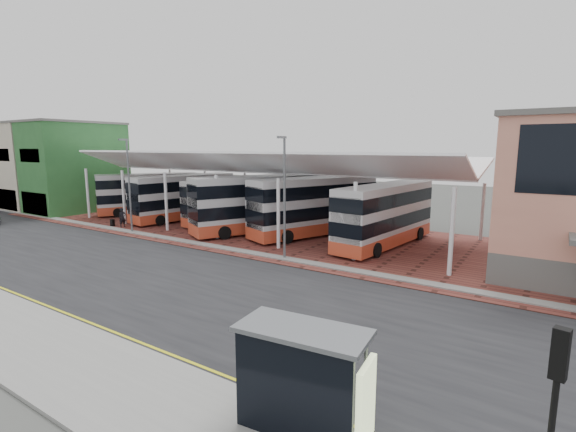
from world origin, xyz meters
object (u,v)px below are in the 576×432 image
traffic_signal_west (555,399)px  pedestrian (122,218)px  bus_shelter (308,374)px  bus_4 (314,207)px  bus_0 (149,194)px  bus_1 (184,198)px  bus_5 (385,215)px  bus_2 (233,201)px  bus_3 (259,204)px

traffic_signal_west → pedestrian: bearing=168.8°
bus_shelter → traffic_signal_west: traffic_signal_west is taller
bus_4 → pedestrian: bus_4 is taller
bus_4 → bus_0: bearing=-158.3°
bus_1 → pedestrian: bearing=-95.4°
traffic_signal_west → bus_0: bearing=163.2°
bus_5 → pedestrian: bearing=-157.6°
bus_0 → bus_shelter: bearing=-2.9°
bus_1 → bus_2: 5.54m
bus_1 → bus_5: bearing=10.4°
bus_2 → bus_3: 5.30m
bus_1 → bus_4: size_ratio=0.94×
bus_shelter → traffic_signal_west: 5.16m
bus_4 → pedestrian: size_ratio=6.65×
bus_0 → bus_2: bearing=33.8°
bus_5 → traffic_signal_west: bus_5 is taller
bus_0 → bus_5: bearing=29.5°
bus_1 → bus_3: bus_3 is taller
bus_0 → bus_4: (21.08, 0.03, 0.21)m
bus_4 → bus_5: 6.30m
bus_0 → traffic_signal_west: 43.98m
bus_1 → traffic_signal_west: bearing=-23.3°
bus_0 → pedestrian: bus_0 is taller
bus_2 → bus_5: 15.84m
bus_0 → bus_1: (6.18, -0.60, 0.06)m
bus_0 → pedestrian: bearing=-25.4°
bus_0 → bus_1: 6.21m
bus_3 → bus_5: bearing=32.3°
pedestrian → traffic_signal_west: 36.99m
bus_3 → traffic_signal_west: 29.76m
bus_1 → bus_4: (14.90, 0.63, 0.16)m
bus_3 → bus_shelter: (16.91, -20.34, -0.64)m
bus_shelter → bus_4: bearing=113.5°
bus_5 → pedestrian: size_ratio=6.35×
bus_5 → pedestrian: 23.72m
bus_2 → bus_1: bearing=-158.2°
bus_5 → pedestrian: (-22.82, -6.30, -1.39)m
bus_1 → traffic_signal_west: bus_1 is taller
pedestrian → bus_shelter: size_ratio=0.50×
pedestrian → bus_0: bearing=47.1°
bus_5 → bus_0: bearing=-173.8°
bus_5 → bus_shelter: 22.23m
pedestrian → bus_3: bearing=-53.5°
bus_1 → pedestrian: size_ratio=6.28×
bus_0 → bus_2: size_ratio=0.98×
bus_1 → bus_2: size_ratio=1.05×
pedestrian → bus_shelter: bearing=-105.0°
bus_5 → bus_4: bearing=-176.5°
bus_0 → traffic_signal_west: bus_0 is taller
bus_4 → traffic_signal_west: 27.62m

